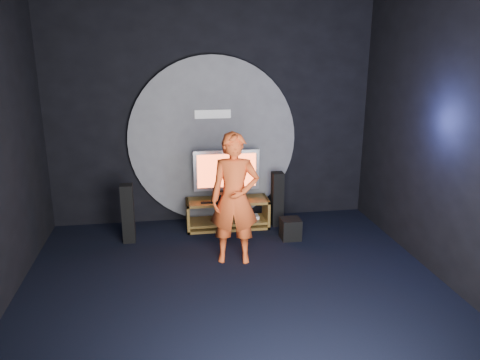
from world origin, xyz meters
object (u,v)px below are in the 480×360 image
Objects in this scene: media_console at (228,215)px; player at (235,199)px; tower_speaker_left at (128,213)px; tower_speaker_right at (277,199)px; tv at (227,172)px; subwoofer at (290,229)px.

player is (-0.07, -1.17, 0.66)m from media_console.
tower_speaker_left reaches higher than media_console.
tv is at bearing 172.70° from tower_speaker_right.
tower_speaker_right is at bearing -2.42° from media_console.
media_console is at bearing 96.24° from player.
media_console is 0.74× the size of player.
subwoofer is (0.07, -0.56, -0.27)m from tower_speaker_right.
player is at bearing -126.47° from tower_speaker_right.
tower_speaker_right is 0.50× the size of player.
subwoofer is at bearing -6.69° from tower_speaker_left.
media_console is 4.13× the size of subwoofer.
tower_speaker_left is at bearing 173.31° from subwoofer.
subwoofer is at bearing -82.89° from tower_speaker_right.
tv is 1.58m from tower_speaker_left.
media_console is at bearing 12.27° from tower_speaker_left.
tower_speaker_right is (2.25, 0.29, 0.00)m from tower_speaker_left.
media_console is 1.48× the size of tower_speaker_left.
tv reaches higher than media_console.
tv is 0.90m from tower_speaker_right.
tower_speaker_left is 2.79× the size of subwoofer.
media_console is 1.48× the size of tower_speaker_right.
media_console is 1.26× the size of tv.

